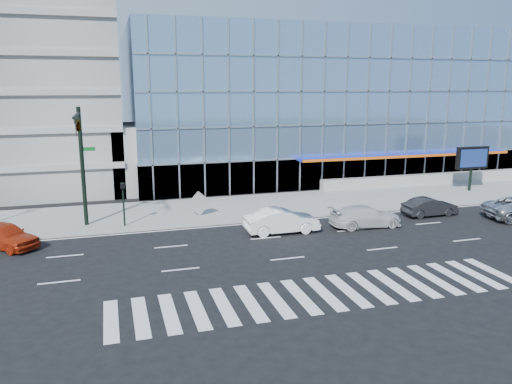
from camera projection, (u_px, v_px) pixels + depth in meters
ground at (266, 238)px, 31.70m from camera, size 160.00×160.00×0.00m
sidewalk at (235, 208)px, 39.18m from camera, size 120.00×8.00×0.15m
theatre_building at (312, 103)px, 58.41m from camera, size 42.00×26.00×15.00m
ramp_block at (145, 157)px, 46.26m from camera, size 6.00×8.00×6.00m
retaining_wall at (462, 177)px, 49.15m from camera, size 30.00×0.80×1.00m
traffic_signal at (79, 139)px, 31.61m from camera, size 1.14×5.74×8.00m
ped_signal_post at (123, 197)px, 33.50m from camera, size 0.30×0.33×3.00m
marquee_sign at (472, 159)px, 44.71m from camera, size 3.20×0.43×4.00m
white_suv at (366, 216)px, 34.13m from camera, size 5.10×2.27×1.45m
white_sedan at (282, 221)px, 32.69m from camera, size 4.91×1.73×1.62m
dark_sedan at (430, 207)px, 36.98m from camera, size 4.18×1.55×1.37m
red_sedan at (5, 235)px, 29.65m from camera, size 4.51×4.46×1.54m
tilted_panel at (199, 203)px, 36.45m from camera, size 1.83×0.20×1.84m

